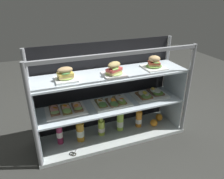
# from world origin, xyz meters

# --- Properties ---
(ground_plane) EXTENTS (6.00, 6.00, 0.02)m
(ground_plane) POSITION_xyz_m (0.00, 0.00, -0.01)
(ground_plane) COLOR #2E2F2B
(ground_plane) RESTS_ON ground
(case_base_deck) EXTENTS (1.40, 0.40, 0.03)m
(case_base_deck) POSITION_xyz_m (0.00, 0.00, 0.02)
(case_base_deck) COLOR #B4BDBB
(case_base_deck) RESTS_ON ground
(case_frame) EXTENTS (1.40, 0.40, 0.90)m
(case_frame) POSITION_xyz_m (0.00, 0.11, 0.49)
(case_frame) COLOR gray
(case_frame) RESTS_ON ground
(riser_lower_tier) EXTENTS (1.34, 0.33, 0.31)m
(riser_lower_tier) POSITION_xyz_m (0.00, 0.00, 0.19)
(riser_lower_tier) COLOR silver
(riser_lower_tier) RESTS_ON case_base_deck
(shelf_lower_glass) EXTENTS (1.35, 0.35, 0.01)m
(shelf_lower_glass) POSITION_xyz_m (0.00, 0.00, 0.35)
(shelf_lower_glass) COLOR silver
(shelf_lower_glass) RESTS_ON riser_lower_tier
(riser_upper_tier) EXTENTS (1.34, 0.33, 0.29)m
(riser_upper_tier) POSITION_xyz_m (0.00, 0.00, 0.50)
(riser_upper_tier) COLOR silver
(riser_upper_tier) RESTS_ON shelf_lower_glass
(shelf_upper_glass) EXTENTS (1.35, 0.35, 0.01)m
(shelf_upper_glass) POSITION_xyz_m (0.00, 0.00, 0.65)
(shelf_upper_glass) COLOR silver
(shelf_upper_glass) RESTS_ON riser_upper_tier
(plated_roll_sandwich_right_of_center) EXTENTS (0.17, 0.17, 0.11)m
(plated_roll_sandwich_right_of_center) POSITION_xyz_m (-0.40, -0.01, 0.70)
(plated_roll_sandwich_right_of_center) COLOR white
(plated_roll_sandwich_right_of_center) RESTS_ON shelf_upper_glass
(plated_roll_sandwich_mid_right) EXTENTS (0.18, 0.18, 0.12)m
(plated_roll_sandwich_mid_right) POSITION_xyz_m (0.00, -0.05, 0.71)
(plated_roll_sandwich_mid_right) COLOR white
(plated_roll_sandwich_mid_right) RESTS_ON shelf_upper_glass
(plated_roll_sandwich_near_left_corner) EXTENTS (0.20, 0.20, 0.12)m
(plated_roll_sandwich_near_left_corner) POSITION_xyz_m (0.41, -0.01, 0.70)
(plated_roll_sandwich_near_left_corner) COLOR white
(plated_roll_sandwich_near_left_corner) RESTS_ON shelf_upper_glass
(open_sandwich_tray_center) EXTENTS (0.34, 0.23, 0.06)m
(open_sandwich_tray_center) POSITION_xyz_m (-0.42, 0.02, 0.38)
(open_sandwich_tray_center) COLOR white
(open_sandwich_tray_center) RESTS_ON shelf_lower_glass
(open_sandwich_tray_near_right_corner) EXTENTS (0.34, 0.23, 0.06)m
(open_sandwich_tray_near_right_corner) POSITION_xyz_m (-0.00, 0.01, 0.38)
(open_sandwich_tray_near_right_corner) COLOR white
(open_sandwich_tray_near_right_corner) RESTS_ON shelf_lower_glass
(open_sandwich_tray_left_of_center) EXTENTS (0.34, 0.23, 0.06)m
(open_sandwich_tray_left_of_center) POSITION_xyz_m (0.41, 0.02, 0.38)
(open_sandwich_tray_left_of_center) COLOR white
(open_sandwich_tray_left_of_center) RESTS_ON shelf_lower_glass
(juice_bottle_front_left_end) EXTENTS (0.06, 0.06, 0.24)m
(juice_bottle_front_left_end) POSITION_xyz_m (-0.50, 0.04, 0.13)
(juice_bottle_front_left_end) COLOR #942249
(juice_bottle_front_left_end) RESTS_ON case_base_deck
(juice_bottle_front_fourth) EXTENTS (0.07, 0.07, 0.25)m
(juice_bottle_front_fourth) POSITION_xyz_m (-0.31, 0.01, 0.13)
(juice_bottle_front_fourth) COLOR gold
(juice_bottle_front_fourth) RESTS_ON case_base_deck
(juice_bottle_front_middle) EXTENTS (0.07, 0.07, 0.21)m
(juice_bottle_front_middle) POSITION_xyz_m (-0.10, 0.02, 0.11)
(juice_bottle_front_middle) COLOR #B6D045
(juice_bottle_front_middle) RESTS_ON case_base_deck
(juice_bottle_tucked_behind) EXTENTS (0.07, 0.07, 0.24)m
(juice_bottle_tucked_behind) POSITION_xyz_m (0.10, 0.03, 0.13)
(juice_bottle_tucked_behind) COLOR #ADD749
(juice_bottle_tucked_behind) RESTS_ON case_base_deck
(juice_bottle_near_post) EXTENTS (0.06, 0.06, 0.23)m
(juice_bottle_near_post) POSITION_xyz_m (0.30, 0.02, 0.12)
(juice_bottle_near_post) COLOR orange
(juice_bottle_near_post) RESTS_ON case_base_deck
(orange_fruit_beside_bottles) EXTENTS (0.08, 0.08, 0.08)m
(orange_fruit_beside_bottles) POSITION_xyz_m (0.45, -0.04, 0.07)
(orange_fruit_beside_bottles) COLOR orange
(orange_fruit_beside_bottles) RESTS_ON case_base_deck
(orange_fruit_near_left_post) EXTENTS (0.07, 0.07, 0.07)m
(orange_fruit_near_left_post) POSITION_xyz_m (0.56, 0.03, 0.07)
(orange_fruit_near_left_post) COLOR orange
(orange_fruit_near_left_post) RESTS_ON case_base_deck
(kitchen_scissors) EXTENTS (0.17, 0.18, 0.01)m
(kitchen_scissors) POSITION_xyz_m (-0.40, -0.14, 0.03)
(kitchen_scissors) COLOR silver
(kitchen_scissors) RESTS_ON case_base_deck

